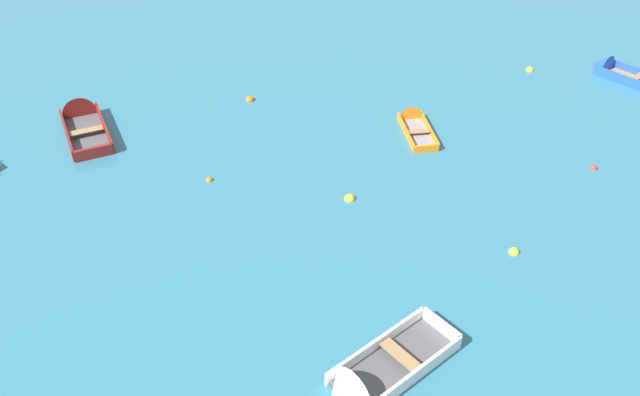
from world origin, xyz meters
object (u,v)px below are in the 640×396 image
object	(u,v)px
mooring_buoy_outer_edge	(594,168)
mooring_buoy_between_boats_right	(250,100)
mooring_buoy_far_field	(529,70)
rowboat_orange_back_row_right	(412,121)
mooring_buoy_near_foreground	(350,199)
rowboat_maroon_near_left	(82,118)
mooring_buoy_central	(209,181)
rowboat_blue_far_left	(615,71)
mooring_buoy_midfield	(514,253)
rowboat_white_far_right	(365,383)

from	to	relation	value
mooring_buoy_outer_edge	mooring_buoy_between_boats_right	bearing A→B (deg)	162.52
mooring_buoy_between_boats_right	mooring_buoy_far_field	bearing A→B (deg)	17.23
rowboat_orange_back_row_right	mooring_buoy_near_foreground	world-z (taller)	rowboat_orange_back_row_right
rowboat_maroon_near_left	mooring_buoy_central	size ratio (longest dim) A/B	16.81
rowboat_blue_far_left	mooring_buoy_far_field	distance (m)	4.22
rowboat_blue_far_left	rowboat_orange_back_row_right	size ratio (longest dim) A/B	1.07
mooring_buoy_midfield	mooring_buoy_far_field	bearing A→B (deg)	77.62
mooring_buoy_midfield	mooring_buoy_near_foreground	bearing A→B (deg)	155.47
rowboat_white_far_right	rowboat_maroon_near_left	bearing A→B (deg)	134.16
rowboat_orange_back_row_right	mooring_buoy_far_field	xyz separation A→B (m)	(6.32, 5.99, -0.15)
rowboat_white_far_right	mooring_buoy_central	xyz separation A→B (m)	(-6.32, 9.36, -0.22)
mooring_buoy_outer_edge	mooring_buoy_midfield	xyz separation A→B (m)	(-4.09, -5.47, 0.00)
rowboat_orange_back_row_right	mooring_buoy_between_boats_right	xyz separation A→B (m)	(-7.67, 1.66, -0.15)
mooring_buoy_midfield	mooring_buoy_central	size ratio (longest dim) A/B	1.30
mooring_buoy_outer_edge	mooring_buoy_central	bearing A→B (deg)	-172.42
rowboat_orange_back_row_right	mooring_buoy_outer_edge	xyz separation A→B (m)	(7.23, -3.03, -0.15)
rowboat_white_far_right	mooring_buoy_midfield	distance (m)	7.76
mooring_buoy_far_field	mooring_buoy_near_foreground	size ratio (longest dim) A/B	0.96
rowboat_blue_far_left	mooring_buoy_far_field	world-z (taller)	rowboat_blue_far_left
rowboat_white_far_right	mooring_buoy_central	bearing A→B (deg)	124.04
rowboat_blue_far_left	rowboat_white_far_right	bearing A→B (deg)	-121.53
mooring_buoy_central	mooring_buoy_near_foreground	distance (m)	5.64
rowboat_maroon_near_left	rowboat_white_far_right	world-z (taller)	rowboat_maroon_near_left
rowboat_blue_far_left	mooring_buoy_far_field	xyz separation A→B (m)	(-4.21, 0.26, -0.22)
mooring_buoy_outer_edge	mooring_buoy_far_field	bearing A→B (deg)	95.77
rowboat_maroon_near_left	mooring_buoy_far_field	world-z (taller)	rowboat_maroon_near_left
mooring_buoy_midfield	mooring_buoy_near_foreground	size ratio (longest dim) A/B	0.88
mooring_buoy_central	mooring_buoy_outer_edge	bearing A→B (deg)	7.58
rowboat_white_far_right	mooring_buoy_far_field	distance (m)	22.01
mooring_buoy_far_field	rowboat_white_far_right	bearing A→B (deg)	-111.79
mooring_buoy_midfield	mooring_buoy_far_field	size ratio (longest dim) A/B	0.91
mooring_buoy_near_foreground	rowboat_blue_far_left	bearing A→B (deg)	41.55
rowboat_maroon_near_left	rowboat_orange_back_row_right	world-z (taller)	rowboat_maroon_near_left
rowboat_blue_far_left	mooring_buoy_outer_edge	size ratio (longest dim) A/B	12.59
mooring_buoy_central	mooring_buoy_far_field	xyz separation A→B (m)	(14.50, 11.08, 0.00)
rowboat_white_far_right	mooring_buoy_far_field	size ratio (longest dim) A/B	10.29
rowboat_white_far_right	mooring_buoy_between_boats_right	bearing A→B (deg)	109.85
mooring_buoy_outer_edge	mooring_buoy_midfield	world-z (taller)	mooring_buoy_midfield
rowboat_maroon_near_left	mooring_buoy_midfield	xyz separation A→B (m)	(18.02, -7.48, -0.23)
rowboat_maroon_near_left	mooring_buoy_far_field	xyz separation A→B (m)	(21.20, 7.02, -0.23)
mooring_buoy_central	mooring_buoy_near_foreground	bearing A→B (deg)	-8.22
rowboat_maroon_near_left	mooring_buoy_near_foreground	xyz separation A→B (m)	(12.29, -4.86, -0.23)
mooring_buoy_far_field	mooring_buoy_near_foreground	xyz separation A→B (m)	(-8.91, -11.89, 0.00)
mooring_buoy_between_boats_right	mooring_buoy_midfield	bearing A→B (deg)	-43.26
mooring_buoy_near_foreground	rowboat_white_far_right	bearing A→B (deg)	-85.06
rowboat_maroon_near_left	mooring_buoy_near_foreground	world-z (taller)	rowboat_maroon_near_left
mooring_buoy_outer_edge	mooring_buoy_between_boats_right	distance (m)	15.62
rowboat_white_far_right	mooring_buoy_between_boats_right	size ratio (longest dim) A/B	10.04
rowboat_orange_back_row_right	mooring_buoy_near_foreground	bearing A→B (deg)	-113.76
mooring_buoy_central	mooring_buoy_far_field	world-z (taller)	mooring_buoy_far_field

